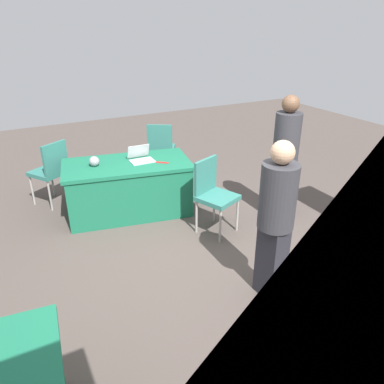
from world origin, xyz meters
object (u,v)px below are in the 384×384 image
chair_tucked_left (213,191)px  person_attendee_browsing (285,153)px  laptop_silver (141,158)px  scissors_red (162,163)px  chair_near_front (51,169)px  person_attendee_standing (276,216)px  yarn_ball (94,161)px  table_foreground (129,188)px  chair_tucked_right (161,146)px

chair_tucked_left → person_attendee_browsing: 1.11m
laptop_silver → scissors_red: 0.31m
chair_near_front → chair_tucked_left: (-1.71, 1.77, -0.01)m
chair_near_front → laptop_silver: bearing=-67.5°
chair_tucked_left → laptop_silver: bearing=-81.6°
person_attendee_standing → yarn_ball: size_ratio=11.84×
chair_tucked_left → person_attendee_standing: 1.42m
person_attendee_browsing → scissors_red: (1.39, -0.90, -0.19)m
table_foreground → person_attendee_browsing: bearing=148.4°
chair_tucked_right → person_attendee_browsing: person_attendee_browsing is taller
laptop_silver → yarn_ball: size_ratio=2.34×
chair_tucked_left → person_attendee_standing: person_attendee_standing is taller
yarn_ball → chair_near_front: bearing=-54.8°
yarn_ball → chair_tucked_left: bearing=138.4°
table_foreground → scissors_red: size_ratio=10.40×
table_foreground → person_attendee_standing: 2.51m
person_attendee_standing → yarn_ball: person_attendee_standing is taller
yarn_ball → person_attendee_browsing: bearing=151.8°
chair_near_front → scissors_red: chair_near_front is taller
chair_near_front → yarn_ball: bearing=-87.4°
chair_near_front → yarn_ball: size_ratio=7.10×
table_foreground → chair_near_front: 1.21m
yarn_ball → scissors_red: (-0.86, 0.31, -0.06)m
person_attendee_browsing → laptop_silver: (1.61, -1.11, -0.16)m
chair_tucked_right → laptop_silver: size_ratio=3.01×
chair_tucked_left → yarn_ball: chair_tucked_left is taller
person_attendee_browsing → yarn_ball: (2.25, -1.20, -0.13)m
chair_tucked_right → yarn_ball: chair_tucked_right is taller
scissors_red → chair_tucked_left: bearing=-25.3°
person_attendee_standing → yarn_ball: (1.07, -2.45, -0.08)m
chair_near_front → person_attendee_browsing: 3.35m
laptop_silver → yarn_ball: laptop_silver is taller
chair_tucked_left → laptop_silver: 1.18m
chair_near_front → chair_tucked_right: (-1.86, -0.25, -0.01)m
chair_tucked_right → scissors_red: size_ratio=5.38×
person_attendee_standing → person_attendee_browsing: person_attendee_browsing is taller
chair_near_front → chair_tucked_right: chair_near_front is taller
table_foreground → chair_tucked_right: 1.41m
chair_tucked_left → person_attendee_browsing: bearing=150.9°
laptop_silver → scissors_red: size_ratio=1.79×
person_attendee_browsing → laptop_silver: person_attendee_browsing is taller
chair_tucked_right → laptop_silver: bearing=-94.8°
chair_tucked_left → yarn_ball: (1.22, -1.08, 0.26)m
chair_tucked_right → person_attendee_browsing: (-0.87, 2.14, 0.39)m
scissors_red → yarn_ball: bearing=-160.0°
person_attendee_standing → laptop_silver: bearing=-171.9°
chair_tucked_right → scissors_red: (0.52, 1.25, 0.20)m
chair_tucked_right → laptop_silver: (0.74, 1.03, 0.23)m
chair_near_front → scissors_red: (-1.34, 1.00, 0.19)m
yarn_ball → scissors_red: size_ratio=0.76×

